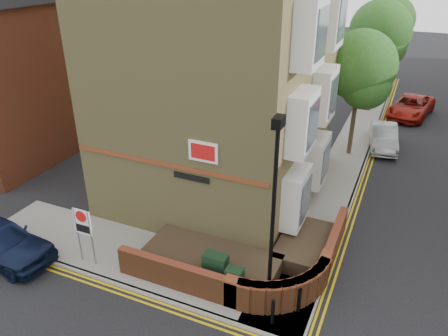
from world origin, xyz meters
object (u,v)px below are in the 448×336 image
zone_sign (83,226)px  silver_car_near (384,137)px  utility_cabinet_large (216,269)px  lamppost (273,217)px

zone_sign → silver_car_near: bearing=60.7°
utility_cabinet_large → silver_car_near: utility_cabinet_large is taller
lamppost → zone_sign: bearing=-173.9°
lamppost → utility_cabinet_large: 3.24m
silver_car_near → zone_sign: bearing=-128.3°
lamppost → silver_car_near: bearing=82.2°
utility_cabinet_large → silver_car_near: (3.90, 14.51, -0.06)m
lamppost → zone_sign: 6.85m
zone_sign → utility_cabinet_large: bearing=9.7°
lamppost → silver_car_near: lamppost is taller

